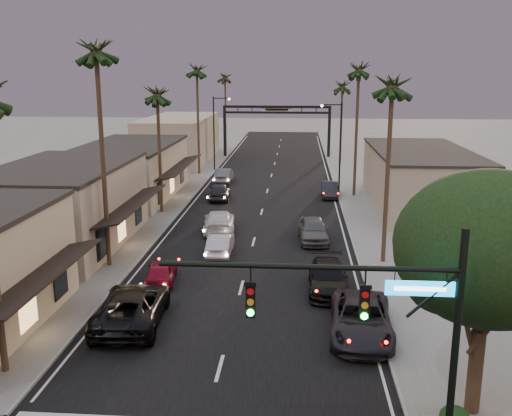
% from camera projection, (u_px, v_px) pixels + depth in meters
% --- Properties ---
extents(ground, '(200.00, 200.00, 0.00)m').
position_uv_depth(ground, '(264.00, 204.00, 52.55)').
color(ground, slate).
rests_on(ground, ground).
extents(road, '(14.00, 120.00, 0.02)m').
position_uv_depth(road, '(267.00, 193.00, 57.40)').
color(road, black).
rests_on(road, ground).
extents(sidewalk_left, '(5.00, 92.00, 0.12)m').
position_uv_depth(sidewalk_left, '(187.00, 178.00, 64.86)').
color(sidewalk_left, slate).
rests_on(sidewalk_left, ground).
extents(sidewalk_right, '(5.00, 92.00, 0.12)m').
position_uv_depth(sidewalk_right, '(355.00, 181.00, 63.49)').
color(sidewalk_right, slate).
rests_on(sidewalk_right, ground).
extents(storefront_mid, '(8.00, 14.00, 5.50)m').
position_uv_depth(storefront_mid, '(64.00, 208.00, 39.26)').
color(storefront_mid, gray).
rests_on(storefront_mid, ground).
extents(storefront_far, '(8.00, 16.00, 5.00)m').
position_uv_depth(storefront_far, '(130.00, 172.00, 54.84)').
color(storefront_far, '#C2B394').
rests_on(storefront_far, ground).
extents(storefront_dist, '(8.00, 20.00, 6.00)m').
position_uv_depth(storefront_dist, '(179.00, 139.00, 77.03)').
color(storefront_dist, gray).
rests_on(storefront_dist, ground).
extents(building_right, '(8.00, 18.00, 5.00)m').
position_uv_depth(building_right, '(420.00, 180.00, 50.96)').
color(building_right, gray).
rests_on(building_right, ground).
extents(traffic_signal, '(8.51, 0.22, 7.80)m').
position_uv_depth(traffic_signal, '(388.00, 320.00, 16.04)').
color(traffic_signal, black).
rests_on(traffic_signal, ground).
extents(corner_tree, '(6.20, 6.20, 8.80)m').
position_uv_depth(corner_tree, '(490.00, 255.00, 18.91)').
color(corner_tree, '#38281C').
rests_on(corner_tree, ground).
extents(arch, '(15.20, 0.40, 7.27)m').
position_uv_depth(arch, '(277.00, 118.00, 80.35)').
color(arch, black).
rests_on(arch, ground).
extents(streetlight_right, '(2.13, 0.30, 9.00)m').
position_uv_depth(streetlight_right, '(338.00, 141.00, 55.66)').
color(streetlight_right, black).
rests_on(streetlight_right, ground).
extents(streetlight_left, '(2.13, 0.30, 9.00)m').
position_uv_depth(streetlight_left, '(216.00, 127.00, 69.26)').
color(streetlight_left, black).
rests_on(streetlight_left, ground).
extents(palm_lb, '(3.20, 3.20, 15.20)m').
position_uv_depth(palm_lb, '(96.00, 45.00, 32.59)').
color(palm_lb, '#38281C').
rests_on(palm_lb, ground).
extents(palm_lc, '(3.20, 3.20, 12.20)m').
position_uv_depth(palm_lc, '(157.00, 89.00, 46.85)').
color(palm_lc, '#38281C').
rests_on(palm_lc, ground).
extents(palm_ld, '(3.20, 3.20, 14.20)m').
position_uv_depth(palm_ld, '(197.00, 67.00, 64.82)').
color(palm_ld, '#38281C').
rests_on(palm_ld, ground).
extents(palm_ra, '(3.20, 3.20, 13.20)m').
position_uv_depth(palm_ra, '(393.00, 79.00, 33.75)').
color(palm_ra, '#38281C').
rests_on(palm_ra, ground).
extents(palm_rb, '(3.20, 3.20, 14.20)m').
position_uv_depth(palm_rb, '(359.00, 66.00, 52.92)').
color(palm_rb, '#38281C').
rests_on(palm_rb, ground).
extents(palm_rc, '(3.20, 3.20, 12.20)m').
position_uv_depth(palm_rc, '(343.00, 83.00, 72.77)').
color(palm_rc, '#38281C').
rests_on(palm_rc, ground).
extents(palm_far, '(3.20, 3.20, 13.20)m').
position_uv_depth(palm_far, '(225.00, 75.00, 87.33)').
color(palm_far, '#38281C').
rests_on(palm_far, ground).
extents(oncoming_red, '(2.02, 4.09, 1.34)m').
position_uv_depth(oncoming_red, '(161.00, 272.00, 32.81)').
color(oncoming_red, maroon).
rests_on(oncoming_red, ground).
extents(oncoming_pickup, '(3.42, 6.65, 1.79)m').
position_uv_depth(oncoming_pickup, '(132.00, 306.00, 27.43)').
color(oncoming_pickup, black).
rests_on(oncoming_pickup, ground).
extents(oncoming_silver, '(1.58, 4.32, 1.41)m').
position_uv_depth(oncoming_silver, '(220.00, 244.00, 37.95)').
color(oncoming_silver, '#AEAFB4').
rests_on(oncoming_silver, ground).
extents(oncoming_white, '(2.88, 5.83, 1.63)m').
position_uv_depth(oncoming_white, '(219.00, 221.00, 43.31)').
color(oncoming_white, silver).
rests_on(oncoming_white, ground).
extents(oncoming_dgrey, '(2.21, 4.83, 1.60)m').
position_uv_depth(oncoming_dgrey, '(219.00, 191.00, 54.25)').
color(oncoming_dgrey, black).
rests_on(oncoming_dgrey, ground).
extents(oncoming_grey_far, '(1.73, 4.83, 1.58)m').
position_uv_depth(oncoming_grey_far, '(224.00, 175.00, 62.64)').
color(oncoming_grey_far, '#525157').
rests_on(oncoming_grey_far, ground).
extents(curbside_near, '(3.17, 6.19, 1.67)m').
position_uv_depth(curbside_near, '(361.00, 319.00, 26.16)').
color(curbside_near, black).
rests_on(curbside_near, ground).
extents(curbside_black, '(2.25, 5.34, 1.54)m').
position_uv_depth(curbside_black, '(328.00, 278.00, 31.60)').
color(curbside_black, black).
rests_on(curbside_black, ground).
extents(curbside_grey, '(2.29, 5.06, 1.69)m').
position_uv_depth(curbside_grey, '(313.00, 230.00, 40.89)').
color(curbside_grey, '#47484C').
rests_on(curbside_grey, ground).
extents(curbside_far, '(1.61, 4.49, 1.47)m').
position_uv_depth(curbside_far, '(330.00, 190.00, 55.38)').
color(curbside_far, black).
rests_on(curbside_far, ground).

